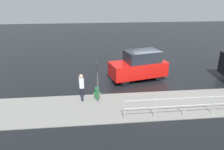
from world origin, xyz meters
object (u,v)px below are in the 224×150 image
Objects in this scene: pedestrian at (82,85)px; sign_post at (97,77)px; fire_hydrant at (97,93)px; moving_hatchback at (139,65)px.

sign_post reaches higher than pedestrian.
sign_post is at bearing 159.38° from pedestrian.
fire_hydrant is 1.04m from pedestrian.
fire_hydrant is (3.07, 2.80, -0.63)m from moving_hatchback.
sign_post is at bearing 93.46° from fire_hydrant.
moving_hatchback is 5.23× the size of fire_hydrant.
fire_hydrant is at bearing 42.37° from moving_hatchback.
moving_hatchback is at bearing -137.63° from fire_hydrant.
fire_hydrant is 0.50× the size of pedestrian.
pedestrian is at bearing 36.56° from moving_hatchback.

